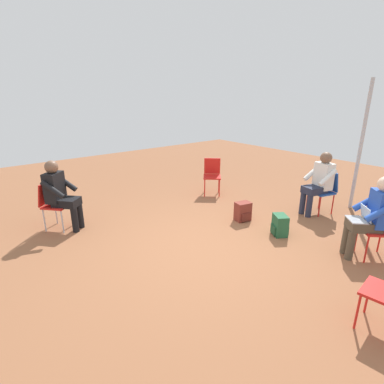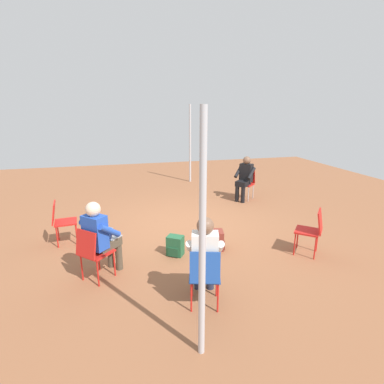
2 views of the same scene
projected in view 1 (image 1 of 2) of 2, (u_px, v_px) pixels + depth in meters
name	position (u px, v px, depth m)	size (l,w,h in m)	color
ground_plane	(203.00, 247.00, 4.72)	(16.02, 16.02, 0.00)	brown
chair_southwest	(382.00, 227.00, 4.29)	(0.58, 0.58, 0.85)	red
chair_southeast	(212.00, 174.00, 7.07)	(0.59, 0.58, 0.85)	red
chair_northeast	(53.00, 202.00, 5.25)	(0.59, 0.58, 0.85)	red
chair_south	(324.00, 189.00, 5.96)	(0.50, 0.53, 0.85)	#1E4799
person_with_laptop	(373.00, 214.00, 4.24)	(0.64, 0.64, 1.24)	#4C4233
person_in_black	(60.00, 192.00, 5.16)	(0.63, 0.63, 1.24)	black
person_in_white	(319.00, 180.00, 5.83)	(0.58, 0.59, 1.24)	#23283D
backpack_near_laptop_user	(243.00, 212.00, 5.67)	(0.29, 0.32, 0.36)	maroon
backpack_by_empty_chair	(280.00, 226.00, 5.09)	(0.34, 0.32, 0.36)	#235B38
tent_pole_near	(361.00, 147.00, 5.94)	(0.07, 0.07, 2.59)	#B2B2B7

